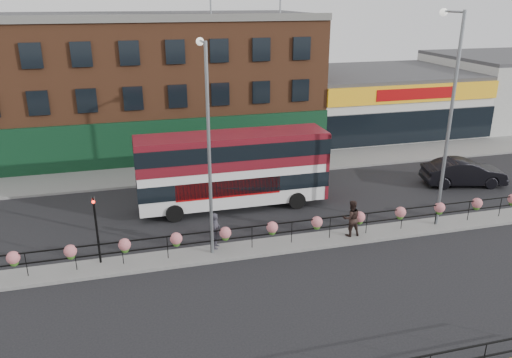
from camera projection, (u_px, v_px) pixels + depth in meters
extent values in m
plane|color=black|center=(272.00, 248.00, 24.26)|extent=(120.00, 120.00, 0.00)
cube|color=gray|center=(223.00, 169.00, 35.11)|extent=(60.00, 4.00, 0.15)
cube|color=gray|center=(272.00, 246.00, 24.23)|extent=(60.00, 1.60, 0.15)
cube|color=brown|center=(152.00, 83.00, 39.70)|extent=(25.00, 12.00, 10.00)
cube|color=#3F3F42|center=(148.00, 15.00, 37.93)|extent=(25.00, 12.00, 0.30)
cube|color=#0D321B|center=(162.00, 143.00, 35.32)|extent=(25.00, 0.25, 3.40)
cube|color=silver|center=(377.00, 101.00, 45.42)|extent=(15.00, 12.00, 5.00)
cube|color=#3F3F42|center=(380.00, 72.00, 44.51)|extent=(15.00, 12.00, 0.30)
cube|color=yellow|center=(416.00, 93.00, 39.29)|extent=(15.00, 0.25, 1.40)
cube|color=#A00709|center=(417.00, 94.00, 39.18)|extent=(7.00, 0.10, 0.90)
cube|color=black|center=(412.00, 127.00, 40.22)|extent=(15.00, 0.25, 2.60)
cylinder|color=gray|center=(211.00, 4.00, 34.07)|extent=(0.12, 0.12, 1.40)
cylinder|color=gray|center=(280.00, 4.00, 35.29)|extent=(0.12, 0.12, 1.40)
cube|color=black|center=(272.00, 224.00, 23.83)|extent=(30.00, 0.05, 0.05)
cube|color=black|center=(272.00, 234.00, 24.00)|extent=(30.00, 0.05, 0.05)
cylinder|color=black|center=(26.00, 265.00, 21.34)|extent=(0.04, 0.04, 1.10)
cylinder|color=black|center=(75.00, 259.00, 21.83)|extent=(0.04, 0.04, 1.10)
cylinder|color=black|center=(123.00, 253.00, 22.32)|extent=(0.04, 0.04, 1.10)
cylinder|color=black|center=(168.00, 247.00, 22.80)|extent=(0.04, 0.04, 1.10)
cylinder|color=black|center=(211.00, 242.00, 23.29)|extent=(0.04, 0.04, 1.10)
cylinder|color=black|center=(252.00, 237.00, 23.77)|extent=(0.04, 0.04, 1.10)
cylinder|color=black|center=(292.00, 232.00, 24.26)|extent=(0.04, 0.04, 1.10)
cylinder|color=black|center=(330.00, 228.00, 24.75)|extent=(0.04, 0.04, 1.10)
cylinder|color=black|center=(367.00, 223.00, 25.23)|extent=(0.04, 0.04, 1.10)
cylinder|color=black|center=(402.00, 219.00, 25.72)|extent=(0.04, 0.04, 1.10)
cylinder|color=black|center=(436.00, 215.00, 26.21)|extent=(0.04, 0.04, 1.10)
cylinder|color=black|center=(469.00, 211.00, 26.69)|extent=(0.04, 0.04, 1.10)
cylinder|color=black|center=(500.00, 207.00, 27.18)|extent=(0.04, 0.04, 1.10)
sphere|color=#C2676D|center=(13.00, 258.00, 21.09)|extent=(0.56, 0.56, 0.56)
sphere|color=#33671C|center=(14.00, 262.00, 21.17)|extent=(0.36, 0.36, 0.36)
sphere|color=#C2676D|center=(70.00, 251.00, 21.65)|extent=(0.56, 0.56, 0.56)
sphere|color=#33671C|center=(71.00, 256.00, 21.73)|extent=(0.36, 0.36, 0.36)
sphere|color=#C2676D|center=(125.00, 245.00, 22.21)|extent=(0.56, 0.56, 0.56)
sphere|color=#33671C|center=(125.00, 249.00, 22.29)|extent=(0.36, 0.36, 0.36)
sphere|color=#C2676D|center=(176.00, 239.00, 22.77)|extent=(0.56, 0.56, 0.56)
sphere|color=#33671C|center=(176.00, 243.00, 22.84)|extent=(0.36, 0.36, 0.36)
sphere|color=#C2676D|center=(225.00, 233.00, 23.32)|extent=(0.56, 0.56, 0.56)
sphere|color=#33671C|center=(225.00, 237.00, 23.40)|extent=(0.36, 0.36, 0.36)
sphere|color=#C2676D|center=(272.00, 227.00, 23.88)|extent=(0.56, 0.56, 0.56)
sphere|color=#33671C|center=(272.00, 232.00, 23.96)|extent=(0.36, 0.36, 0.36)
sphere|color=#C2676D|center=(317.00, 222.00, 24.44)|extent=(0.56, 0.56, 0.56)
sphere|color=#33671C|center=(317.00, 226.00, 24.52)|extent=(0.36, 0.36, 0.36)
sphere|color=#C2676D|center=(360.00, 217.00, 24.99)|extent=(0.56, 0.56, 0.56)
sphere|color=#33671C|center=(359.00, 221.00, 25.07)|extent=(0.36, 0.36, 0.36)
sphere|color=#C2676D|center=(401.00, 212.00, 25.55)|extent=(0.56, 0.56, 0.56)
sphere|color=#33671C|center=(400.00, 216.00, 25.63)|extent=(0.36, 0.36, 0.36)
sphere|color=#C2676D|center=(440.00, 208.00, 26.11)|extent=(0.56, 0.56, 0.56)
sphere|color=#33671C|center=(439.00, 212.00, 26.19)|extent=(0.36, 0.36, 0.36)
sphere|color=#C2676D|center=(477.00, 203.00, 26.66)|extent=(0.56, 0.56, 0.56)
sphere|color=#33671C|center=(476.00, 207.00, 26.74)|extent=(0.36, 0.36, 0.36)
sphere|color=#33671C|center=(512.00, 203.00, 27.30)|extent=(0.36, 0.36, 0.36)
cylinder|color=black|center=(484.00, 358.00, 15.83)|extent=(0.04, 0.04, 1.10)
cube|color=white|center=(233.00, 169.00, 28.22)|extent=(10.68, 2.47, 3.88)
cube|color=maroon|center=(232.00, 150.00, 27.83)|extent=(10.74, 2.53, 1.75)
cube|color=black|center=(233.00, 180.00, 28.45)|extent=(10.76, 2.55, 0.87)
cube|color=black|center=(232.00, 147.00, 27.78)|extent=(10.78, 2.57, 0.87)
cube|color=maroon|center=(232.00, 135.00, 27.54)|extent=(10.68, 2.47, 0.12)
cube|color=maroon|center=(320.00, 161.00, 29.48)|extent=(0.21, 2.49, 3.88)
cube|color=#A00709|center=(229.00, 189.00, 27.23)|extent=(5.82, 0.06, 0.97)
cylinder|color=black|center=(175.00, 213.00, 26.91)|extent=(0.97, 0.29, 0.97)
cylinder|color=black|center=(170.00, 197.00, 29.12)|extent=(0.97, 0.29, 0.97)
cylinder|color=black|center=(297.00, 201.00, 28.59)|extent=(0.97, 0.29, 0.97)
cylinder|color=black|center=(284.00, 186.00, 30.79)|extent=(0.97, 0.29, 0.97)
imported|color=black|center=(464.00, 172.00, 32.06)|extent=(4.06, 5.97, 1.71)
imported|color=#31303A|center=(216.00, 230.00, 23.67)|extent=(0.93, 0.84, 1.79)
imported|color=black|center=(351.00, 218.00, 24.88)|extent=(0.94, 0.75, 1.89)
cylinder|color=gray|center=(209.00, 155.00, 21.84)|extent=(0.15, 0.15, 9.66)
cylinder|color=gray|center=(203.00, 42.00, 20.87)|extent=(0.10, 1.45, 0.10)
sphere|color=silver|center=(200.00, 42.00, 21.54)|extent=(0.35, 0.35, 0.35)
cylinder|color=gray|center=(449.00, 125.00, 24.64)|extent=(0.17, 0.17, 10.78)
cylinder|color=gray|center=(454.00, 12.00, 23.55)|extent=(0.11, 1.62, 0.11)
sphere|color=silver|center=(443.00, 12.00, 24.30)|extent=(0.39, 0.39, 0.39)
cylinder|color=black|center=(97.00, 230.00, 22.07)|extent=(0.10, 0.10, 3.20)
imported|color=black|center=(93.00, 197.00, 21.52)|extent=(0.15, 0.18, 0.90)
sphere|color=#FF190C|center=(93.00, 202.00, 21.48)|extent=(0.14, 0.14, 0.14)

